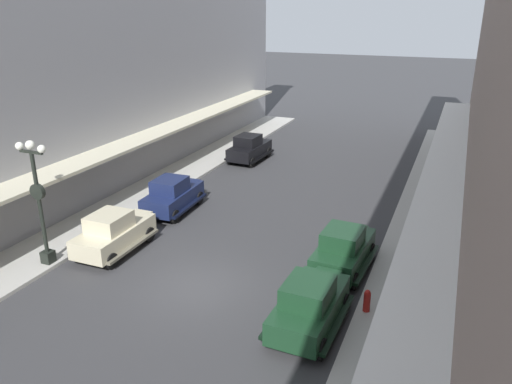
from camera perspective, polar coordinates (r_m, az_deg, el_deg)
ground_plane at (r=19.54m, az=-6.88°, el=-10.66°), size 200.00×200.00×0.00m
sidewalk_left at (r=23.75m, az=-23.00°, el=-6.15°), size 3.00×60.00×0.15m
sidewalk_right at (r=17.58m, az=15.80°, el=-14.98°), size 3.00×60.00×0.15m
parked_car_0 at (r=20.47m, az=9.93°, el=-6.31°), size 2.31×4.32×1.84m
parked_car_1 at (r=26.16m, az=-9.50°, el=-0.24°), size 2.30×4.32×1.84m
parked_car_2 at (r=34.50m, az=-0.76°, el=5.10°), size 2.27×4.30×1.84m
parked_car_3 at (r=16.80m, az=6.12°, el=-12.49°), size 2.23×4.29×1.84m
parked_car_4 at (r=22.44m, az=-15.93°, el=-4.35°), size 2.17×4.27×1.84m
lamp_post_with_clock at (r=21.38m, az=-23.53°, el=-0.62°), size 1.42×0.44×5.16m
fire_hydrant at (r=17.96m, az=12.53°, el=-11.97°), size 0.24×0.24×0.82m
pedestrian_0 at (r=33.33m, az=19.70°, el=3.42°), size 0.36×0.24×1.64m
pedestrian_1 at (r=22.87m, az=19.00°, el=-4.10°), size 0.36×0.24×1.64m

